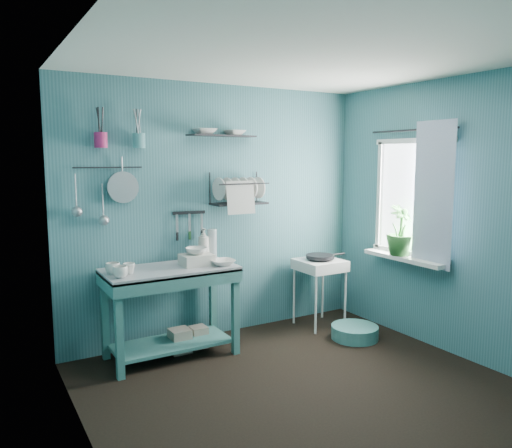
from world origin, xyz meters
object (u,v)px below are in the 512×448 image
utensil_cup_teal (139,141)px  floor_basin (355,332)px  wash_tub (197,260)px  potted_plant (401,230)px  colander (123,187)px  utensil_cup_magenta (101,140)px  mug_mid (129,269)px  hotplate_stand (319,293)px  work_counter (171,312)px  dish_rack (239,188)px  soap_bottle (204,244)px  mug_right (113,269)px  mug_left (120,272)px  water_bottle (212,243)px  storage_tin_large (180,341)px  storage_tin_small (198,337)px  frying_pan (320,256)px

utensil_cup_teal → floor_basin: bearing=-21.8°
wash_tub → potted_plant: 2.03m
utensil_cup_teal → colander: bearing=168.5°
utensil_cup_magenta → utensil_cup_teal: bearing=0.0°
mug_mid → hotplate_stand: size_ratio=0.14×
work_counter → dish_rack: 1.37m
soap_bottle → floor_basin: size_ratio=0.64×
mug_right → utensil_cup_teal: 1.15m
mug_left → water_bottle: 1.07m
colander → potted_plant: colander is taller
mug_mid → potted_plant: 2.62m
water_bottle → utensil_cup_magenta: bearing=177.8°
hotplate_stand → mug_right: bearing=176.5°
storage_tin_large → floor_basin: storage_tin_large is taller
storage_tin_small → wash_tub: bearing=-116.6°
potted_plant → floor_basin: (-0.43, 0.15, -1.01)m
mug_left → mug_right: 0.16m
mug_mid → utensil_cup_magenta: utensil_cup_magenta is taller
soap_bottle → potted_plant: (1.75, -0.85, 0.11)m
dish_rack → colander: colander is taller
wash_tub → storage_tin_small: size_ratio=1.40×
mug_left → soap_bottle: (0.90, 0.36, 0.10)m
utensil_cup_teal → colander: utensil_cup_teal is taller
dish_rack → colander: size_ratio=1.96×
mug_left → utensil_cup_magenta: bearing=92.3°
water_bottle → utensil_cup_magenta: 1.41m
colander → storage_tin_large: bearing=-30.2°
storage_tin_large → storage_tin_small: (0.20, 0.03, -0.01)m
utensil_cup_teal → storage_tin_small: (0.46, -0.18, -1.84)m
soap_bottle → mug_right: bearing=-167.7°
water_bottle → dish_rack: (0.29, -0.01, 0.53)m
mug_left → mug_mid: size_ratio=1.23×
mug_left → utensil_cup_magenta: size_ratio=0.95×
water_bottle → floor_basin: water_bottle is taller
wash_tub → water_bottle: (0.27, 0.24, 0.09)m
hotplate_stand → utensil_cup_magenta: bearing=169.6°
potted_plant → storage_tin_large: potted_plant is taller
water_bottle → hotplate_stand: water_bottle is taller
soap_bottle → hotplate_stand: 1.41m
wash_tub → colander: 0.92m
wash_tub → frying_pan: wash_tub is taller
mug_mid → dish_rack: 1.37m
mug_mid → frying_pan: 2.06m
utensil_cup_teal → storage_tin_small: utensil_cup_teal is taller
mug_mid → wash_tub: size_ratio=0.36×
mug_left → hotplate_stand: size_ratio=0.17×
soap_bottle → water_bottle: size_ratio=1.07×
frying_pan → mug_left: bearing=-175.7°
water_bottle → utensil_cup_teal: bearing=176.7°
mug_right → wash_tub: size_ratio=0.44×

